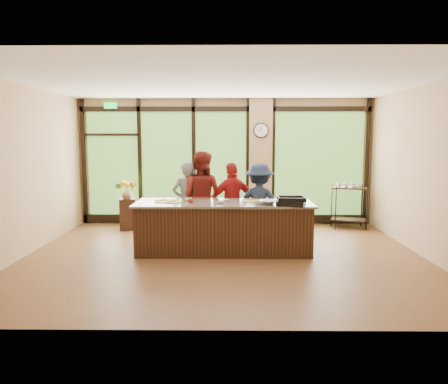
{
  "coord_description": "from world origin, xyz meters",
  "views": [
    {
      "loc": [
        0.09,
        -7.51,
        2.08
      ],
      "look_at": [
        0.0,
        0.4,
        1.09
      ],
      "focal_mm": 35.0,
      "sensor_mm": 36.0,
      "label": 1
    }
  ],
  "objects_px": {
    "cook_left": "(187,202)",
    "cook_right": "(259,203)",
    "island_base": "(224,228)",
    "roasting_pan": "(291,203)",
    "flower_stand": "(127,214)",
    "bar_cart": "(349,201)"
  },
  "relations": [
    {
      "from": "roasting_pan",
      "to": "bar_cart",
      "type": "relative_size",
      "value": 0.44
    },
    {
      "from": "cook_right",
      "to": "flower_stand",
      "type": "bearing_deg",
      "value": -12.07
    },
    {
      "from": "island_base",
      "to": "roasting_pan",
      "type": "xyz_separation_m",
      "value": [
        1.16,
        -0.39,
        0.52
      ]
    },
    {
      "from": "cook_right",
      "to": "roasting_pan",
      "type": "height_order",
      "value": "cook_right"
    },
    {
      "from": "roasting_pan",
      "to": "bar_cart",
      "type": "bearing_deg",
      "value": 73.19
    },
    {
      "from": "roasting_pan",
      "to": "bar_cart",
      "type": "xyz_separation_m",
      "value": [
        1.7,
        2.55,
        -0.33
      ]
    },
    {
      "from": "cook_right",
      "to": "roasting_pan",
      "type": "relative_size",
      "value": 3.4
    },
    {
      "from": "cook_left",
      "to": "cook_right",
      "type": "relative_size",
      "value": 1.02
    },
    {
      "from": "island_base",
      "to": "roasting_pan",
      "type": "distance_m",
      "value": 1.33
    },
    {
      "from": "cook_left",
      "to": "cook_right",
      "type": "bearing_deg",
      "value": 159.0
    },
    {
      "from": "cook_left",
      "to": "flower_stand",
      "type": "height_order",
      "value": "cook_left"
    },
    {
      "from": "island_base",
      "to": "bar_cart",
      "type": "height_order",
      "value": "bar_cart"
    },
    {
      "from": "bar_cart",
      "to": "island_base",
      "type": "bearing_deg",
      "value": -124.1
    },
    {
      "from": "cook_right",
      "to": "cook_left",
      "type": "bearing_deg",
      "value": 9.49
    },
    {
      "from": "cook_left",
      "to": "cook_right",
      "type": "height_order",
      "value": "cook_left"
    },
    {
      "from": "cook_left",
      "to": "roasting_pan",
      "type": "relative_size",
      "value": 3.47
    },
    {
      "from": "cook_right",
      "to": "flower_stand",
      "type": "xyz_separation_m",
      "value": [
        -2.91,
        1.22,
        -0.44
      ]
    },
    {
      "from": "cook_left",
      "to": "roasting_pan",
      "type": "bearing_deg",
      "value": 129.86
    },
    {
      "from": "cook_right",
      "to": "bar_cart",
      "type": "xyz_separation_m",
      "value": [
        2.17,
        1.46,
        -0.16
      ]
    },
    {
      "from": "roasting_pan",
      "to": "flower_stand",
      "type": "distance_m",
      "value": 4.13
    },
    {
      "from": "island_base",
      "to": "cook_right",
      "type": "height_order",
      "value": "cook_right"
    },
    {
      "from": "cook_left",
      "to": "roasting_pan",
      "type": "xyz_separation_m",
      "value": [
        1.9,
        -1.11,
        0.15
      ]
    }
  ]
}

